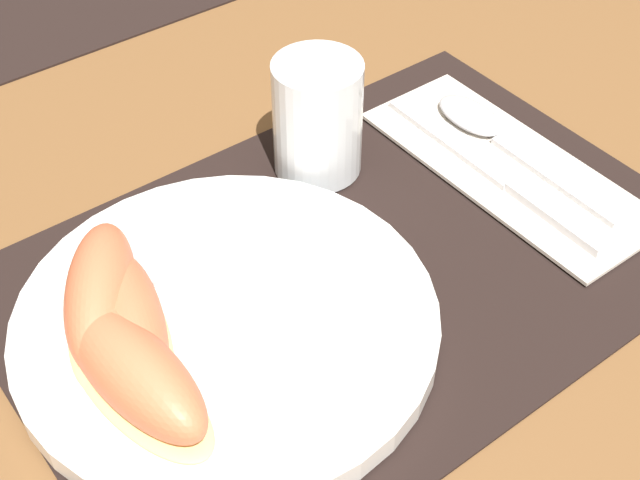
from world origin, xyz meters
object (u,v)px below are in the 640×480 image
at_px(knife, 497,172).
at_px(fork, 241,278).
at_px(citrus_wedge_2, 122,348).
at_px(juice_glass, 318,124).
at_px(spoon, 492,131).
at_px(citrus_wedge_3, 135,374).
at_px(plate, 231,326).
at_px(citrus_wedge_1, 132,328).
at_px(citrus_wedge_0, 102,298).

xyz_separation_m(knife, fork, (-0.21, 0.01, 0.01)).
bearing_deg(citrus_wedge_2, knife, 0.48).
xyz_separation_m(juice_glass, spoon, (0.13, -0.06, -0.03)).
bearing_deg(juice_glass, citrus_wedge_3, -151.39).
relative_size(plate, citrus_wedge_1, 2.05).
relative_size(juice_glass, fork, 0.61).
bearing_deg(citrus_wedge_0, plate, -35.62).
distance_m(citrus_wedge_0, citrus_wedge_2, 0.04).
bearing_deg(juice_glass, spoon, -23.52).
relative_size(fork, citrus_wedge_0, 1.20).
xyz_separation_m(fork, citrus_wedge_3, (-0.09, -0.04, 0.02)).
distance_m(plate, citrus_wedge_0, 0.08).
xyz_separation_m(citrus_wedge_1, citrus_wedge_2, (-0.01, -0.01, -0.00)).
distance_m(juice_glass, spoon, 0.14).
bearing_deg(spoon, citrus_wedge_0, -179.98).
height_order(citrus_wedge_0, citrus_wedge_1, citrus_wedge_0).
xyz_separation_m(juice_glass, fork, (-0.12, -0.08, -0.02)).
bearing_deg(citrus_wedge_3, fork, 22.68).
distance_m(plate, knife, 0.24).
relative_size(plate, spoon, 1.44).
bearing_deg(spoon, knife, -130.05).
distance_m(juice_glass, citrus_wedge_2, 0.23).
bearing_deg(fork, citrus_wedge_0, 165.40).
relative_size(knife, fork, 1.48).
bearing_deg(citrus_wedge_1, fork, 5.49).
relative_size(plate, fork, 1.80).
bearing_deg(citrus_wedge_2, juice_glass, 24.17).
distance_m(plate, fork, 0.03).
height_order(fork, citrus_wedge_1, citrus_wedge_1).
bearing_deg(citrus_wedge_1, citrus_wedge_0, 96.89).
height_order(citrus_wedge_2, citrus_wedge_3, citrus_wedge_3).
height_order(spoon, citrus_wedge_0, citrus_wedge_0).
distance_m(fork, citrus_wedge_3, 0.10).
xyz_separation_m(plate, citrus_wedge_0, (-0.06, 0.04, 0.03)).
relative_size(juice_glass, knife, 0.41).
bearing_deg(citrus_wedge_2, citrus_wedge_3, -99.09).
bearing_deg(citrus_wedge_1, juice_glass, 23.11).
height_order(citrus_wedge_1, citrus_wedge_2, same).
distance_m(spoon, citrus_wedge_1, 0.33).
height_order(plate, spoon, plate).
bearing_deg(juice_glass, fork, -147.16).
relative_size(spoon, citrus_wedge_1, 1.42).
xyz_separation_m(citrus_wedge_2, citrus_wedge_3, (-0.00, -0.02, 0.00)).
distance_m(citrus_wedge_1, citrus_wedge_2, 0.01).
distance_m(plate, citrus_wedge_3, 0.08).
bearing_deg(fork, citrus_wedge_2, -169.30).
bearing_deg(knife, citrus_wedge_3, -175.44).
distance_m(plate, juice_glass, 0.17).
height_order(juice_glass, citrus_wedge_3, juice_glass).
height_order(knife, citrus_wedge_2, citrus_wedge_2).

